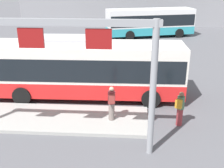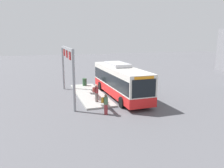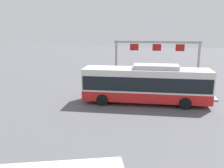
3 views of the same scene
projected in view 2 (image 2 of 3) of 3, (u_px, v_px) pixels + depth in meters
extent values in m
plane|color=#56565B|center=(120.00, 96.00, 23.25)|extent=(120.00, 120.00, 0.00)
cube|color=#9E9E99|center=(90.00, 94.00, 23.81)|extent=(10.00, 2.80, 0.16)
cube|color=red|center=(120.00, 89.00, 23.09)|extent=(10.92, 2.68, 0.85)
cube|color=silver|center=(120.00, 76.00, 22.80)|extent=(10.92, 2.68, 1.90)
cube|color=black|center=(120.00, 78.00, 22.84)|extent=(10.70, 2.71, 1.20)
cube|color=black|center=(144.00, 89.00, 17.77)|extent=(0.07, 2.13, 1.50)
cube|color=#B7B7BC|center=(117.00, 64.00, 23.32)|extent=(3.84, 1.81, 0.36)
cube|color=orange|center=(144.00, 78.00, 17.66)|extent=(0.15, 1.75, 0.28)
cylinder|color=black|center=(146.00, 100.00, 20.15)|extent=(1.00, 0.32, 1.00)
cylinder|color=black|center=(122.00, 102.00, 19.39)|extent=(1.00, 0.32, 1.00)
cylinder|color=black|center=(120.00, 85.00, 26.52)|extent=(1.00, 0.32, 1.00)
cylinder|color=black|center=(100.00, 86.00, 25.77)|extent=(1.00, 0.32, 1.00)
cylinder|color=maroon|center=(106.00, 109.00, 17.74)|extent=(0.38, 0.38, 0.85)
cylinder|color=#476B4C|center=(106.00, 101.00, 17.59)|extent=(0.47, 0.47, 0.60)
sphere|color=brown|center=(106.00, 96.00, 17.50)|extent=(0.22, 0.22, 0.22)
cube|color=#BF7F1E|center=(103.00, 100.00, 17.64)|extent=(0.33, 0.30, 0.40)
cylinder|color=slate|center=(97.00, 97.00, 20.65)|extent=(0.30, 0.30, 0.85)
cylinder|color=maroon|center=(97.00, 90.00, 20.50)|extent=(0.37, 0.37, 0.60)
sphere|color=tan|center=(96.00, 86.00, 20.41)|extent=(0.22, 0.22, 0.22)
cube|color=maroon|center=(94.00, 90.00, 20.39)|extent=(0.29, 0.20, 0.40)
cylinder|color=gray|center=(63.00, 68.00, 25.99)|extent=(0.24, 0.24, 5.20)
cylinder|color=gray|center=(74.00, 81.00, 18.00)|extent=(0.24, 0.24, 5.20)
cube|color=gray|center=(66.00, 48.00, 21.48)|extent=(8.98, 0.20, 0.24)
cube|color=maroon|center=(64.00, 52.00, 23.80)|extent=(0.90, 0.08, 0.70)
cube|color=maroon|center=(67.00, 54.00, 21.60)|extent=(0.90, 0.08, 0.70)
cube|color=maroon|center=(70.00, 56.00, 19.40)|extent=(0.90, 0.08, 0.70)
cylinder|color=#2D5133|center=(85.00, 82.00, 27.64)|extent=(0.52, 0.52, 0.90)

